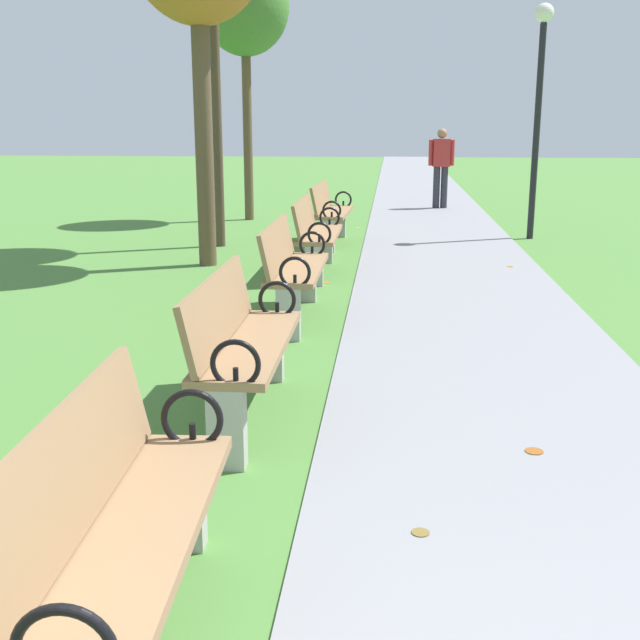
{
  "coord_description": "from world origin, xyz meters",
  "views": [
    {
      "loc": [
        0.4,
        -0.12,
        1.82
      ],
      "look_at": [
        -0.05,
        4.87,
        0.55
      ],
      "focal_mm": 44.46,
      "sensor_mm": 36.0,
      "label": 1
    }
  ],
  "objects": [
    {
      "name": "park_bench_3",
      "position": [
        -0.5,
        4.51,
        0.49
      ],
      "size": [
        0.47,
        1.6,
        0.9
      ],
      "color": "#93704C",
      "rests_on": "ground"
    },
    {
      "name": "park_bench_4",
      "position": [
        -0.5,
        7.05,
        0.49
      ],
      "size": [
        0.48,
        1.6,
        0.9
      ],
      "color": "#93704C",
      "rests_on": "ground"
    },
    {
      "name": "scattered_leaves",
      "position": [
        0.16,
        4.74,
        0.01
      ],
      "size": [
        4.23,
        15.52,
        0.02
      ],
      "color": "gold",
      "rests_on": "ground"
    },
    {
      "name": "lamp_post",
      "position": [
        2.58,
        12.51,
        2.31
      ],
      "size": [
        0.28,
        0.28,
        3.48
      ],
      "color": "black",
      "rests_on": "ground"
    },
    {
      "name": "park_bench_2",
      "position": [
        -0.5,
        2.2,
        0.49
      ],
      "size": [
        0.54,
        1.62,
        0.9
      ],
      "color": "#93704C",
      "rests_on": "ground"
    },
    {
      "name": "tree_4",
      "position": [
        -2.24,
        14.51,
        3.72
      ],
      "size": [
        1.57,
        1.57,
        4.62
      ],
      "color": "brown",
      "rests_on": "ground"
    },
    {
      "name": "paved_walkway",
      "position": [
        1.14,
        18.0,
        0.01
      ],
      "size": [
        2.28,
        44.0,
        0.02
      ],
      "primitive_type": "cube",
      "color": "gray",
      "rests_on": "ground"
    },
    {
      "name": "park_bench_5",
      "position": [
        -0.5,
        9.33,
        0.49
      ],
      "size": [
        0.48,
        1.6,
        0.9
      ],
      "color": "#93704C",
      "rests_on": "ground"
    },
    {
      "name": "park_bench_6",
      "position": [
        -0.5,
        11.67,
        0.49
      ],
      "size": [
        0.54,
        1.62,
        0.9
      ],
      "color": "#93704C",
      "rests_on": "ground"
    },
    {
      "name": "pedestrian_walking",
      "position": [
        1.41,
        16.68,
        0.93
      ],
      "size": [
        0.53,
        0.24,
        1.62
      ],
      "color": "#2D2D38",
      "rests_on": "paved_walkway"
    }
  ]
}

